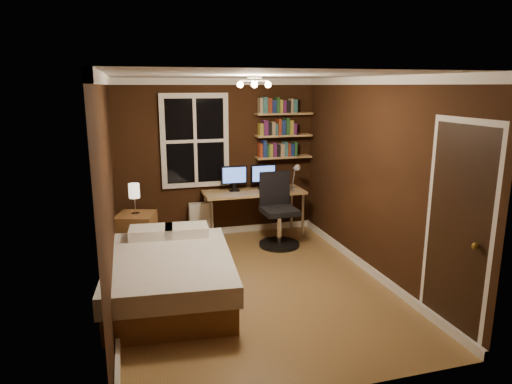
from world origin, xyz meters
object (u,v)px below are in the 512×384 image
object	(u,v)px
desk_lamp	(295,176)
office_chair	(278,217)
desk	(254,195)
monitor_left	(234,179)
monitor_right	(263,177)
nightstand	(137,235)
bedside_lamp	(135,199)
radiator	(201,220)
bed	(170,276)

from	to	relation	value
desk_lamp	office_chair	size ratio (longest dim) A/B	0.39
desk	monitor_left	world-z (taller)	monitor_left
monitor_left	office_chair	bearing A→B (deg)	-45.27
monitor_left	monitor_right	distance (m)	0.48
monitor_left	nightstand	bearing A→B (deg)	-163.02
nightstand	desk	world-z (taller)	desk
nightstand	monitor_right	size ratio (longest dim) A/B	1.52
bedside_lamp	monitor_left	distance (m)	1.61
radiator	monitor_right	size ratio (longest dim) A/B	1.37
desk_lamp	bed	bearing A→B (deg)	-140.96
monitor_right	office_chair	world-z (taller)	monitor_right
nightstand	monitor_right	xyz separation A→B (m)	(2.02, 0.47, 0.65)
desk_lamp	radiator	bearing A→B (deg)	168.41
nightstand	desk_lamp	distance (m)	2.61
bed	radiator	size ratio (longest dim) A/B	3.56
desk_lamp	office_chair	xyz separation A→B (m)	(-0.41, -0.38, -0.54)
bedside_lamp	desk_lamp	bearing A→B (deg)	6.80
bedside_lamp	desk	distance (m)	1.89
office_chair	bed	bearing A→B (deg)	-144.01
bed	bedside_lamp	world-z (taller)	bedside_lamp
office_chair	nightstand	bearing A→B (deg)	175.56
desk_lamp	nightstand	bearing A→B (deg)	-173.20
desk_lamp	office_chair	world-z (taller)	desk_lamp
desk	monitor_left	distance (m)	0.41
nightstand	monitor_left	bearing A→B (deg)	33.19
nightstand	bedside_lamp	world-z (taller)	bedside_lamp
bedside_lamp	radiator	bearing A→B (deg)	30.71
desk	bedside_lamp	bearing A→B (deg)	-168.03
desk	desk_lamp	world-z (taller)	desk_lamp
radiator	desk	distance (m)	0.95
nightstand	radiator	distance (m)	1.18
office_chair	bedside_lamp	bearing A→B (deg)	175.56
radiator	desk	xyz separation A→B (m)	(0.82, -0.21, 0.41)
bedside_lamp	desk_lamp	xyz separation A→B (m)	(2.50, 0.30, 0.13)
bed	bedside_lamp	bearing A→B (deg)	107.67
bedside_lamp	desk	bearing A→B (deg)	11.97
bed	office_chair	world-z (taller)	office_chair
desk	monitor_left	xyz separation A→B (m)	(-0.30, 0.08, 0.26)
bed	nightstand	xyz separation A→B (m)	(-0.33, 1.47, 0.04)
monitor_right	office_chair	distance (m)	0.76
desk	monitor_right	distance (m)	0.33
bedside_lamp	desk_lamp	size ratio (longest dim) A/B	0.99
desk	monitor_right	xyz separation A→B (m)	(0.18, 0.08, 0.26)
monitor_left	desk_lamp	world-z (taller)	desk_lamp
monitor_right	bed	bearing A→B (deg)	-131.18
radiator	desk	bearing A→B (deg)	-14.53
monitor_right	office_chair	bearing A→B (deg)	-82.96
monitor_left	office_chair	world-z (taller)	monitor_left
bed	nightstand	distance (m)	1.50
bedside_lamp	office_chair	distance (m)	2.13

